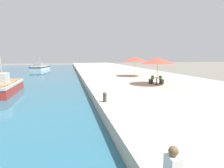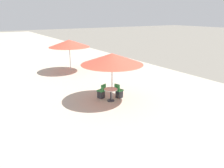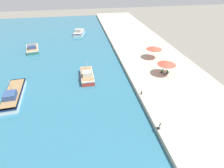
{
  "view_description": "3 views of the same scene",
  "coord_description": "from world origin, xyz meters",
  "px_view_note": "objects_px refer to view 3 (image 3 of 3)",
  "views": [
    {
      "loc": [
        -1.76,
        3.99,
        3.72
      ],
      "look_at": [
        1.5,
        17.13,
        1.55
      ],
      "focal_mm": 28.0,
      "sensor_mm": 36.0,
      "label": 1
    },
    {
      "loc": [
        0.73,
        10.28,
        5.62
      ],
      "look_at": [
        7.26,
        20.55,
        1.75
      ],
      "focal_mm": 35.0,
      "sensor_mm": 36.0,
      "label": 2
    },
    {
      "loc": [
        -8.73,
        -7.53,
        18.23
      ],
      "look_at": [
        -4.0,
        18.0,
        1.35
      ],
      "focal_mm": 28.0,
      "sensor_mm": 36.0,
      "label": 3
    }
  ],
  "objects_px": {
    "fishing_boat_near": "(13,94)",
    "cafe_table": "(165,72)",
    "cafe_chair_right": "(167,72)",
    "cafe_umbrella_white": "(154,48)",
    "fishing_boat_mid": "(87,75)",
    "mooring_bollard": "(141,93)",
    "fishing_boat_distant": "(79,32)",
    "cafe_chair_left": "(162,72)",
    "cafe_umbrella_pink": "(167,63)",
    "fishing_boat_far": "(32,49)",
    "person_at_quay": "(160,126)"
  },
  "relations": [
    {
      "from": "cafe_umbrella_pink",
      "to": "fishing_boat_distant",
      "type": "bearing_deg",
      "value": 116.92
    },
    {
      "from": "cafe_chair_left",
      "to": "cafe_chair_right",
      "type": "xyz_separation_m",
      "value": [
        0.95,
        -0.51,
        0.0
      ]
    },
    {
      "from": "fishing_boat_mid",
      "to": "cafe_chair_left",
      "type": "height_order",
      "value": "fishing_boat_mid"
    },
    {
      "from": "cafe_umbrella_pink",
      "to": "cafe_chair_left",
      "type": "bearing_deg",
      "value": 122.84
    },
    {
      "from": "fishing_boat_near",
      "to": "fishing_boat_mid",
      "type": "distance_m",
      "value": 13.28
    },
    {
      "from": "fishing_boat_near",
      "to": "cafe_chair_left",
      "type": "relative_size",
      "value": 10.19
    },
    {
      "from": "mooring_bollard",
      "to": "fishing_boat_far",
      "type": "bearing_deg",
      "value": 131.27
    },
    {
      "from": "cafe_umbrella_pink",
      "to": "mooring_bollard",
      "type": "xyz_separation_m",
      "value": [
        -6.8,
        -5.65,
        -2.15
      ]
    },
    {
      "from": "fishing_boat_near",
      "to": "cafe_chair_left",
      "type": "bearing_deg",
      "value": 0.83
    },
    {
      "from": "fishing_boat_far",
      "to": "cafe_chair_left",
      "type": "height_order",
      "value": "fishing_boat_far"
    },
    {
      "from": "fishing_boat_near",
      "to": "person_at_quay",
      "type": "xyz_separation_m",
      "value": [
        21.13,
        -11.65,
        0.47
      ]
    },
    {
      "from": "fishing_boat_distant",
      "to": "cafe_chair_right",
      "type": "bearing_deg",
      "value": -49.2
    },
    {
      "from": "fishing_boat_near",
      "to": "cafe_table",
      "type": "height_order",
      "value": "fishing_boat_near"
    },
    {
      "from": "person_at_quay",
      "to": "fishing_boat_near",
      "type": "bearing_deg",
      "value": 151.13
    },
    {
      "from": "fishing_boat_mid",
      "to": "fishing_boat_distant",
      "type": "relative_size",
      "value": 0.91
    },
    {
      "from": "fishing_boat_near",
      "to": "fishing_boat_far",
      "type": "xyz_separation_m",
      "value": [
        -0.9,
        21.32,
        -0.05
      ]
    },
    {
      "from": "cafe_chair_left",
      "to": "cafe_table",
      "type": "bearing_deg",
      "value": -90.0
    },
    {
      "from": "cafe_table",
      "to": "fishing_boat_mid",
      "type": "bearing_deg",
      "value": 170.9
    },
    {
      "from": "fishing_boat_mid",
      "to": "mooring_bollard",
      "type": "bearing_deg",
      "value": -43.72
    },
    {
      "from": "fishing_boat_near",
      "to": "mooring_bollard",
      "type": "bearing_deg",
      "value": -14.44
    },
    {
      "from": "fishing_boat_far",
      "to": "person_at_quay",
      "type": "xyz_separation_m",
      "value": [
        22.04,
        -32.97,
        0.52
      ]
    },
    {
      "from": "fishing_boat_near",
      "to": "cafe_table",
      "type": "distance_m",
      "value": 27.94
    },
    {
      "from": "fishing_boat_far",
      "to": "person_at_quay",
      "type": "relative_size",
      "value": 6.48
    },
    {
      "from": "cafe_chair_right",
      "to": "fishing_boat_far",
      "type": "bearing_deg",
      "value": -136.92
    },
    {
      "from": "fishing_boat_mid",
      "to": "cafe_table",
      "type": "relative_size",
      "value": 7.89
    },
    {
      "from": "fishing_boat_far",
      "to": "cafe_table",
      "type": "bearing_deg",
      "value": -45.7
    },
    {
      "from": "fishing_boat_mid",
      "to": "cafe_table",
      "type": "height_order",
      "value": "fishing_boat_mid"
    },
    {
      "from": "fishing_boat_mid",
      "to": "cafe_table",
      "type": "distance_m",
      "value": 15.47
    },
    {
      "from": "cafe_chair_right",
      "to": "cafe_table",
      "type": "bearing_deg",
      "value": -90.0
    },
    {
      "from": "cafe_chair_right",
      "to": "mooring_bollard",
      "type": "distance_m",
      "value": 9.34
    },
    {
      "from": "cafe_umbrella_white",
      "to": "mooring_bollard",
      "type": "distance_m",
      "value": 15.55
    },
    {
      "from": "fishing_boat_distant",
      "to": "cafe_umbrella_white",
      "type": "relative_size",
      "value": 1.95
    },
    {
      "from": "fishing_boat_far",
      "to": "cafe_umbrella_pink",
      "type": "relative_size",
      "value": 1.82
    },
    {
      "from": "cafe_chair_right",
      "to": "mooring_bollard",
      "type": "xyz_separation_m",
      "value": [
        -7.37,
        -5.74,
        0.02
      ]
    },
    {
      "from": "cafe_chair_right",
      "to": "person_at_quay",
      "type": "distance_m",
      "value": 15.43
    },
    {
      "from": "cafe_table",
      "to": "person_at_quay",
      "type": "xyz_separation_m",
      "value": [
        -6.75,
        -13.34,
        -0.09
      ]
    },
    {
      "from": "cafe_chair_left",
      "to": "person_at_quay",
      "type": "height_order",
      "value": "person_at_quay"
    },
    {
      "from": "fishing_boat_far",
      "to": "cafe_umbrella_pink",
      "type": "bearing_deg",
      "value": -45.46
    },
    {
      "from": "cafe_chair_right",
      "to": "mooring_bollard",
      "type": "bearing_deg",
      "value": -65.58
    },
    {
      "from": "cafe_umbrella_white",
      "to": "cafe_chair_right",
      "type": "distance_m",
      "value": 8.07
    },
    {
      "from": "cafe_umbrella_white",
      "to": "cafe_chair_right",
      "type": "xyz_separation_m",
      "value": [
        -0.03,
        -7.77,
        -2.18
      ]
    },
    {
      "from": "cafe_umbrella_white",
      "to": "cafe_table",
      "type": "xyz_separation_m",
      "value": [
        -0.73,
        -7.94,
        -1.97
      ]
    },
    {
      "from": "fishing_boat_mid",
      "to": "cafe_chair_left",
      "type": "bearing_deg",
      "value": -7.44
    },
    {
      "from": "cafe_umbrella_white",
      "to": "person_at_quay",
      "type": "xyz_separation_m",
      "value": [
        -7.48,
        -21.28,
        -2.06
      ]
    },
    {
      "from": "person_at_quay",
      "to": "cafe_umbrella_pink",
      "type": "bearing_deg",
      "value": 62.83
    },
    {
      "from": "cafe_umbrella_pink",
      "to": "cafe_table",
      "type": "distance_m",
      "value": 1.97
    },
    {
      "from": "fishing_boat_mid",
      "to": "mooring_bollard",
      "type": "height_order",
      "value": "fishing_boat_mid"
    },
    {
      "from": "fishing_boat_far",
      "to": "cafe_chair_right",
      "type": "bearing_deg",
      "value": -44.83
    },
    {
      "from": "cafe_umbrella_pink",
      "to": "cafe_chair_left",
      "type": "distance_m",
      "value": 2.29
    },
    {
      "from": "fishing_boat_distant",
      "to": "person_at_quay",
      "type": "relative_size",
      "value": 6.93
    }
  ]
}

